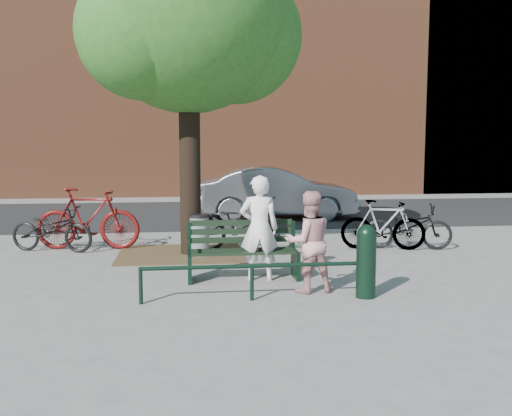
{
  "coord_description": "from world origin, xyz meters",
  "views": [
    {
      "loc": [
        -0.87,
        -8.79,
        2.16
      ],
      "look_at": [
        0.33,
        1.0,
        1.02
      ],
      "focal_mm": 40.0,
      "sensor_mm": 36.0,
      "label": 1
    }
  ],
  "objects": [
    {
      "name": "park_bench",
      "position": [
        -0.0,
        0.08,
        0.48
      ],
      "size": [
        1.74,
        0.54,
        0.97
      ],
      "color": "black",
      "rests_on": "ground"
    },
    {
      "name": "person_left",
      "position": [
        0.25,
        -0.05,
        0.83
      ],
      "size": [
        0.65,
        0.47,
        1.65
      ],
      "primitive_type": "imported",
      "rotation": [
        0.0,
        0.0,
        3.02
      ],
      "color": "white",
      "rests_on": "ground"
    },
    {
      "name": "bicycle_e",
      "position": [
        3.58,
        2.2,
        0.46
      ],
      "size": [
        1.86,
        1.04,
        0.92
      ],
      "primitive_type": "imported",
      "rotation": [
        0.0,
        0.0,
        1.31
      ],
      "color": "black",
      "rests_on": "ground"
    },
    {
      "name": "bicycle_b",
      "position": [
        -2.86,
        2.94,
        0.63
      ],
      "size": [
        2.15,
        0.82,
        1.26
      ],
      "primitive_type": "imported",
      "rotation": [
        0.0,
        0.0,
        1.46
      ],
      "color": "#510D0B",
      "rests_on": "ground"
    },
    {
      "name": "bollard",
      "position": [
        1.6,
        -1.24,
        0.55
      ],
      "size": [
        0.28,
        0.28,
        1.03
      ],
      "color": "black",
      "rests_on": "ground"
    },
    {
      "name": "guard_railing",
      "position": [
        0.0,
        -1.2,
        0.4
      ],
      "size": [
        3.06,
        0.06,
        0.51
      ],
      "color": "black",
      "rests_on": "ground"
    },
    {
      "name": "street_tree",
      "position": [
        -0.75,
        2.2,
        4.42
      ],
      "size": [
        4.2,
        3.8,
        6.5
      ],
      "color": "black",
      "rests_on": "ground"
    },
    {
      "name": "bicycle_d",
      "position": [
        3.06,
        2.2,
        0.51
      ],
      "size": [
        1.75,
        0.9,
        1.01
      ],
      "primitive_type": "imported",
      "rotation": [
        0.0,
        0.0,
        1.31
      ],
      "color": "gray",
      "rests_on": "ground"
    },
    {
      "name": "townhouse_row",
      "position": [
        0.17,
        16.0,
        6.25
      ],
      "size": [
        45.0,
        4.0,
        14.0
      ],
      "color": "brown",
      "rests_on": "ground"
    },
    {
      "name": "ground",
      "position": [
        0.0,
        0.0,
        0.0
      ],
      "size": [
        90.0,
        90.0,
        0.0
      ],
      "primitive_type": "plane",
      "color": "gray",
      "rests_on": "ground"
    },
    {
      "name": "person_right",
      "position": [
        0.87,
        -0.84,
        0.74
      ],
      "size": [
        0.77,
        0.64,
        1.47
      ],
      "primitive_type": "imported",
      "rotation": [
        0.0,
        0.0,
        3.26
      ],
      "color": "#D59293",
      "rests_on": "ground"
    },
    {
      "name": "parked_car",
      "position": [
        1.68,
        7.08,
        0.73
      ],
      "size": [
        4.52,
        1.85,
        1.46
      ],
      "primitive_type": "imported",
      "rotation": [
        0.0,
        0.0,
        1.5
      ],
      "color": "slate",
      "rests_on": "ground"
    },
    {
      "name": "bicycle_c",
      "position": [
        0.21,
        2.2,
        0.55
      ],
      "size": [
        2.22,
        1.42,
        1.1
      ],
      "primitive_type": "imported",
      "rotation": [
        0.0,
        0.0,
        1.21
      ],
      "color": "black",
      "rests_on": "ground"
    },
    {
      "name": "road",
      "position": [
        0.0,
        8.5,
        0.01
      ],
      "size": [
        40.0,
        7.0,
        0.01
      ],
      "primitive_type": "cube",
      "color": "black",
      "rests_on": "ground"
    },
    {
      "name": "litter_bin",
      "position": [
        -0.64,
        1.97,
        0.41
      ],
      "size": [
        0.4,
        0.4,
        0.81
      ],
      "color": "gray",
      "rests_on": "ground"
    },
    {
      "name": "dirt_pit",
      "position": [
        -1.0,
        2.2,
        0.01
      ],
      "size": [
        2.4,
        2.0,
        0.02
      ],
      "primitive_type": "cube",
      "color": "brown",
      "rests_on": "ground"
    },
    {
      "name": "bicycle_a",
      "position": [
        -3.53,
        2.78,
        0.45
      ],
      "size": [
        1.82,
        1.08,
        0.9
      ],
      "primitive_type": "imported",
      "rotation": [
        0.0,
        0.0,
        1.27
      ],
      "color": "black",
      "rests_on": "ground"
    }
  ]
}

